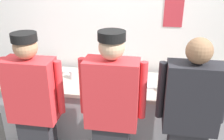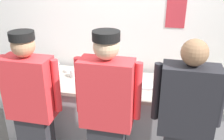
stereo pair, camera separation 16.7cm
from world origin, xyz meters
The scene contains 14 objects.
wall_back centered at (0.00, 0.89, 1.39)m, with size 4.29×0.11×2.77m.
prep_counter centered at (0.00, 0.39, 0.46)m, with size 2.74×0.74×0.92m.
chef_near_left centered at (-0.70, -0.30, 0.89)m, with size 0.60×0.24×1.67m.
chef_center centered at (0.07, -0.30, 0.92)m, with size 0.62×0.24×1.72m.
chef_far_right centered at (0.78, -0.24, 0.89)m, with size 0.61×0.24×1.68m.
plate_stack_front centered at (1.03, 0.28, 0.95)m, with size 0.25×0.25×0.07m.
mixing_bowl_steel centered at (-0.95, 0.46, 0.98)m, with size 0.39×0.39×0.12m, color #B7BABF.
sheet_tray centered at (0.17, 0.39, 0.93)m, with size 0.54×0.29×0.02m, color #B7BABF.
squeeze_bottle_primary centered at (1.18, 0.52, 1.01)m, with size 0.06×0.06×0.19m.
ramekin_yellow_sauce centered at (-0.66, 0.55, 0.94)m, with size 0.10×0.10×0.04m.
ramekin_green_sauce centered at (0.54, 0.27, 0.94)m, with size 0.09×0.09×0.05m.
ramekin_orange_sauce centered at (-0.74, 0.18, 0.94)m, with size 0.10×0.10×0.04m.
deli_cup centered at (-0.53, 0.42, 0.97)m, with size 0.09×0.09×0.10m, color white.
chefs_knife centered at (0.88, 0.54, 0.92)m, with size 0.28×0.03×0.02m.
Camera 2 is at (0.55, -2.19, 2.22)m, focal length 39.75 mm.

